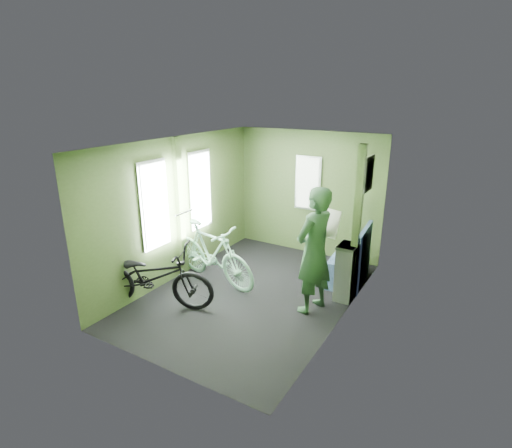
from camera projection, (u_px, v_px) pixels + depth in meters
The scene contains 6 objects.
room at pixel (252, 203), 5.73m from camera, with size 4.00×4.02×2.31m.
bicycle_black at pixel (155, 306), 5.78m from camera, with size 0.63×1.80×0.95m, color black.
bicycle_mint at pixel (213, 283), 6.48m from camera, with size 0.49×1.74×1.05m, color #98DFBA.
passenger at pixel (314, 251), 5.42m from camera, with size 0.59×0.77×1.79m.
waste_box at pixel (346, 272), 5.86m from camera, with size 0.25×0.35×0.86m, color slate.
bench_seat at pixel (350, 266), 6.42m from camera, with size 0.58×0.95×0.96m.
Camera 1 is at (2.83, -4.69, 2.97)m, focal length 28.00 mm.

